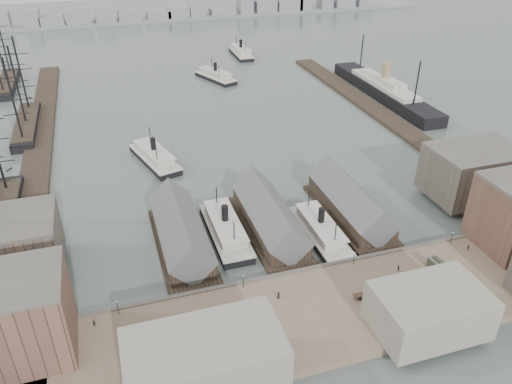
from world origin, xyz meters
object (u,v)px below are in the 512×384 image
object	(u,v)px
horse_cart_center	(246,315)
ferry_docked_west	(225,229)
horse_cart_left	(166,332)
tram	(443,271)
horse_cart_right	(366,294)
ocean_steamer	(384,90)

from	to	relation	value
horse_cart_center	ferry_docked_west	bearing A→B (deg)	5.40
ferry_docked_west	horse_cart_left	xyz separation A→B (m)	(-22.49, -35.15, 0.28)
tram	horse_cart_right	size ratio (longest dim) A/B	2.06
ocean_steamer	horse_cart_left	xyz separation A→B (m)	(-127.49, -127.02, -0.91)
ferry_docked_west	horse_cart_right	size ratio (longest dim) A/B	6.46
ocean_steamer	horse_cart_center	bearing A→B (deg)	-130.67
horse_cart_center	horse_cart_right	world-z (taller)	horse_cart_right
horse_cart_left	horse_cart_center	distance (m)	18.20
ferry_docked_west	horse_cart_right	bearing A→B (deg)	-56.06
ferry_docked_west	ocean_steamer	bearing A→B (deg)	41.19
horse_cart_left	horse_cart_right	world-z (taller)	horse_cart_right
horse_cart_right	ferry_docked_west	bearing A→B (deg)	38.36
ferry_docked_west	horse_cart_center	bearing A→B (deg)	-96.92
tram	horse_cart_left	world-z (taller)	tram
horse_cart_center	tram	bearing A→B (deg)	-78.89
horse_cart_left	horse_cart_center	bearing A→B (deg)	-76.02
horse_cart_center	horse_cart_right	xyz separation A→B (m)	(29.39, -1.97, 0.07)
horse_cart_right	horse_cart_left	bearing A→B (deg)	91.84
tram	ferry_docked_west	bearing A→B (deg)	133.27
ocean_steamer	ferry_docked_west	bearing A→B (deg)	-138.81
tram	ocean_steamer	bearing A→B (deg)	56.67
ocean_steamer	horse_cart_right	size ratio (longest dim) A/B	18.43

